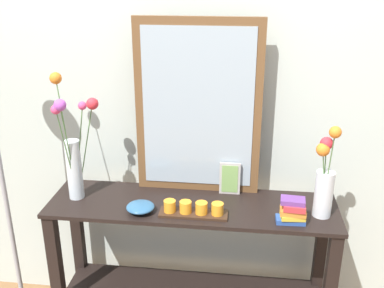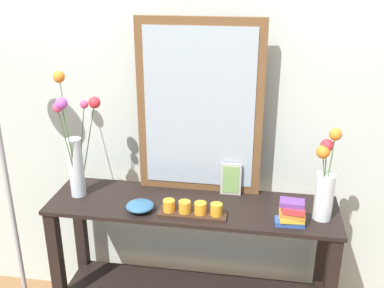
{
  "view_description": "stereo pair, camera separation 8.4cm",
  "coord_description": "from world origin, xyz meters",
  "px_view_note": "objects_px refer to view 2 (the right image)",
  "views": [
    {
      "loc": [
        0.23,
        -1.91,
        1.87
      ],
      "look_at": [
        0.0,
        0.0,
        1.11
      ],
      "focal_mm": 42.05,
      "sensor_mm": 36.0,
      "label": 1
    },
    {
      "loc": [
        0.31,
        -1.9,
        1.87
      ],
      "look_at": [
        0.0,
        0.0,
        1.11
      ],
      "focal_mm": 42.05,
      "sensor_mm": 36.0,
      "label": 2
    }
  ],
  "objects_px": {
    "tall_vase_left": "(75,147)",
    "console_table": "(192,255)",
    "vase_right": "(325,184)",
    "candle_tray": "(192,210)",
    "decorative_bowl": "(140,206)",
    "mirror_leaning": "(199,109)",
    "picture_frame_small": "(231,179)",
    "book_stack": "(292,213)"
  },
  "relations": [
    {
      "from": "picture_frame_small",
      "to": "book_stack",
      "type": "xyz_separation_m",
      "value": [
        0.29,
        -0.24,
        -0.03
      ]
    },
    {
      "from": "mirror_leaning",
      "to": "book_stack",
      "type": "xyz_separation_m",
      "value": [
        0.46,
        -0.27,
        -0.38
      ]
    },
    {
      "from": "tall_vase_left",
      "to": "candle_tray",
      "type": "height_order",
      "value": "tall_vase_left"
    },
    {
      "from": "vase_right",
      "to": "decorative_bowl",
      "type": "height_order",
      "value": "vase_right"
    },
    {
      "from": "candle_tray",
      "to": "tall_vase_left",
      "type": "bearing_deg",
      "value": 169.81
    },
    {
      "from": "console_table",
      "to": "vase_right",
      "type": "height_order",
      "value": "vase_right"
    },
    {
      "from": "tall_vase_left",
      "to": "console_table",
      "type": "bearing_deg",
      "value": -0.38
    },
    {
      "from": "candle_tray",
      "to": "console_table",
      "type": "bearing_deg",
      "value": 100.53
    },
    {
      "from": "picture_frame_small",
      "to": "decorative_bowl",
      "type": "relative_size",
      "value": 1.28
    },
    {
      "from": "console_table",
      "to": "picture_frame_small",
      "type": "xyz_separation_m",
      "value": [
        0.18,
        0.13,
        0.38
      ]
    },
    {
      "from": "candle_tray",
      "to": "book_stack",
      "type": "distance_m",
      "value": 0.45
    },
    {
      "from": "console_table",
      "to": "candle_tray",
      "type": "bearing_deg",
      "value": -79.47
    },
    {
      "from": "book_stack",
      "to": "mirror_leaning",
      "type": "bearing_deg",
      "value": 149.07
    },
    {
      "from": "candle_tray",
      "to": "vase_right",
      "type": "bearing_deg",
      "value": 5.99
    },
    {
      "from": "mirror_leaning",
      "to": "candle_tray",
      "type": "xyz_separation_m",
      "value": [
        0.01,
        -0.26,
        -0.41
      ]
    },
    {
      "from": "mirror_leaning",
      "to": "picture_frame_small",
      "type": "distance_m",
      "value": 0.39
    },
    {
      "from": "mirror_leaning",
      "to": "vase_right",
      "type": "bearing_deg",
      "value": -18.84
    },
    {
      "from": "mirror_leaning",
      "to": "console_table",
      "type": "bearing_deg",
      "value": -93.44
    },
    {
      "from": "console_table",
      "to": "decorative_bowl",
      "type": "bearing_deg",
      "value": -155.37
    },
    {
      "from": "vase_right",
      "to": "candle_tray",
      "type": "relative_size",
      "value": 1.42
    },
    {
      "from": "picture_frame_small",
      "to": "mirror_leaning",
      "type": "bearing_deg",
      "value": 168.95
    },
    {
      "from": "picture_frame_small",
      "to": "decorative_bowl",
      "type": "bearing_deg",
      "value": -150.04
    },
    {
      "from": "mirror_leaning",
      "to": "tall_vase_left",
      "type": "height_order",
      "value": "mirror_leaning"
    },
    {
      "from": "candle_tray",
      "to": "decorative_bowl",
      "type": "xyz_separation_m",
      "value": [
        -0.25,
        -0.0,
        -0.0
      ]
    },
    {
      "from": "mirror_leaning",
      "to": "candle_tray",
      "type": "height_order",
      "value": "mirror_leaning"
    },
    {
      "from": "picture_frame_small",
      "to": "console_table",
      "type": "bearing_deg",
      "value": -143.81
    },
    {
      "from": "mirror_leaning",
      "to": "book_stack",
      "type": "distance_m",
      "value": 0.65
    },
    {
      "from": "tall_vase_left",
      "to": "vase_right",
      "type": "distance_m",
      "value": 1.19
    },
    {
      "from": "vase_right",
      "to": "book_stack",
      "type": "relative_size",
      "value": 3.43
    },
    {
      "from": "candle_tray",
      "to": "book_stack",
      "type": "bearing_deg",
      "value": -1.25
    },
    {
      "from": "mirror_leaning",
      "to": "tall_vase_left",
      "type": "distance_m",
      "value": 0.63
    },
    {
      "from": "vase_right",
      "to": "picture_frame_small",
      "type": "height_order",
      "value": "vase_right"
    },
    {
      "from": "vase_right",
      "to": "tall_vase_left",
      "type": "bearing_deg",
      "value": 177.78
    },
    {
      "from": "tall_vase_left",
      "to": "book_stack",
      "type": "relative_size",
      "value": 4.65
    },
    {
      "from": "vase_right",
      "to": "candle_tray",
      "type": "distance_m",
      "value": 0.61
    },
    {
      "from": "candle_tray",
      "to": "mirror_leaning",
      "type": "bearing_deg",
      "value": 92.06
    },
    {
      "from": "picture_frame_small",
      "to": "tall_vase_left",
      "type": "bearing_deg",
      "value": -170.59
    },
    {
      "from": "mirror_leaning",
      "to": "picture_frame_small",
      "type": "xyz_separation_m",
      "value": [
        0.17,
        -0.03,
        -0.35
      ]
    },
    {
      "from": "console_table",
      "to": "vase_right",
      "type": "xyz_separation_m",
      "value": [
        0.6,
        -0.04,
        0.48
      ]
    },
    {
      "from": "mirror_leaning",
      "to": "vase_right",
      "type": "distance_m",
      "value": 0.68
    },
    {
      "from": "decorative_bowl",
      "to": "mirror_leaning",
      "type": "bearing_deg",
      "value": 47.96
    },
    {
      "from": "tall_vase_left",
      "to": "candle_tray",
      "type": "relative_size",
      "value": 1.93
    }
  ]
}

